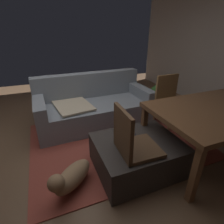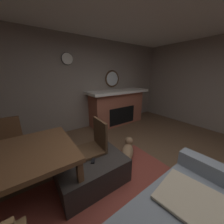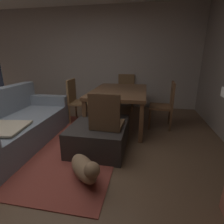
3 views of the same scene
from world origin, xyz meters
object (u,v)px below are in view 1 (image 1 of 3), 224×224
Objects in this scene: ottoman_coffee_table at (137,155)px; dining_chair_west at (132,143)px; dining_table at (218,113)px; small_dog at (71,177)px; tv_remote at (134,137)px; couch at (94,107)px; potted_plant at (157,95)px; dining_chair_north at (169,99)px.

ottoman_coffee_table is 1.10× the size of dining_chair_west.
small_dog is at bearing 176.74° from dining_table.
dining_table is at bearing 19.66° from tv_remote.
couch is 2.03× the size of ottoman_coffee_table.
ottoman_coffee_table is at bearing -130.91° from potted_plant.
dining_chair_west is 1.92× the size of potted_plant.
couch is 1.43m from ottoman_coffee_table.
ottoman_coffee_table is 1.10× the size of dining_chair_north.
couch is at bearing 95.98° from ottoman_coffee_table.
ottoman_coffee_table is 0.23m from tv_remote.
small_dog is at bearing -176.91° from ottoman_coffee_table.
couch is 2.02m from dining_table.
dining_chair_north reaches higher than couch.
dining_table reaches higher than tv_remote.
ottoman_coffee_table reaches higher than small_dog.
dining_chair_north is 1.92× the size of potted_plant.
small_dog is (-0.82, -0.13, -0.23)m from tv_remote.
potted_plant reaches higher than tv_remote.
ottoman_coffee_table is 0.84m from small_dog.
tv_remote is 0.30m from dining_chair_west.
tv_remote is at bearing 167.67° from dining_table.
tv_remote is 1.28m from dining_chair_north.
dining_table is (1.20, -1.57, 0.36)m from couch.
small_dog is at bearing -143.15° from potted_plant.
couch reaches higher than tv_remote.
dining_chair_west is (-0.15, -0.23, 0.11)m from tv_remote.
dining_table is at bearing -52.58° from couch.
potted_plant is (0.39, 1.82, -0.41)m from dining_table.
dining_chair_west reaches higher than small_dog.
dining_table reaches higher than potted_plant.
ottoman_coffee_table is at bearing 40.98° from dining_chair_west.
dining_chair_west reaches higher than tv_remote.
potted_plant reaches higher than ottoman_coffee_table.
small_dog is at bearing 171.15° from dining_chair_west.
couch is 4.28× the size of potted_plant.
tv_remote is 0.10× the size of dining_table.
potted_plant is 2.85m from small_dog.
dining_chair_north reaches higher than dining_table.
ottoman_coffee_table is 0.61× the size of dining_table.
dining_chair_north is 1.67× the size of small_dog.
ottoman_coffee_table is at bearing -84.02° from couch.
dining_chair_west and dining_chair_north have the same top height.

